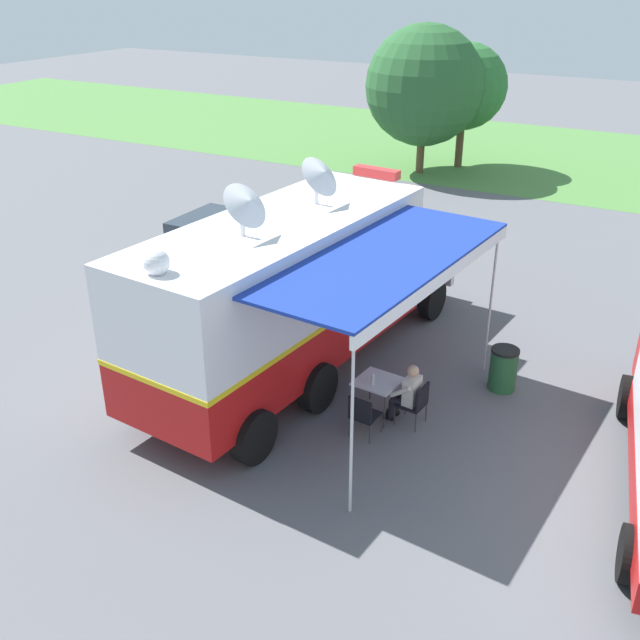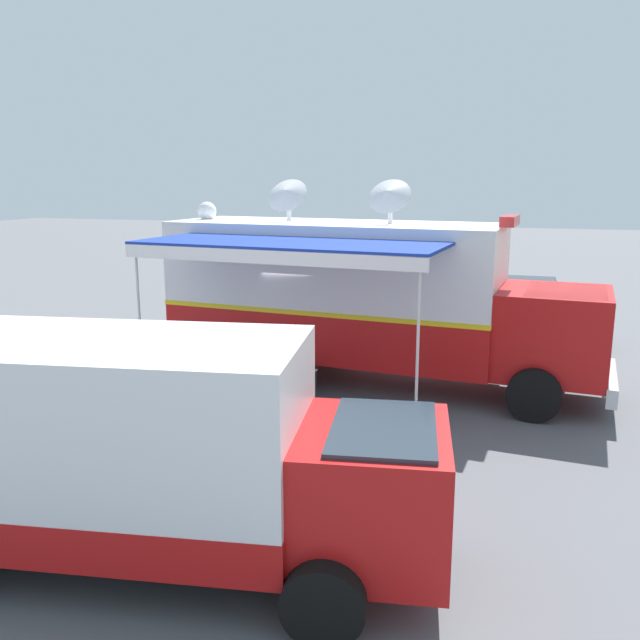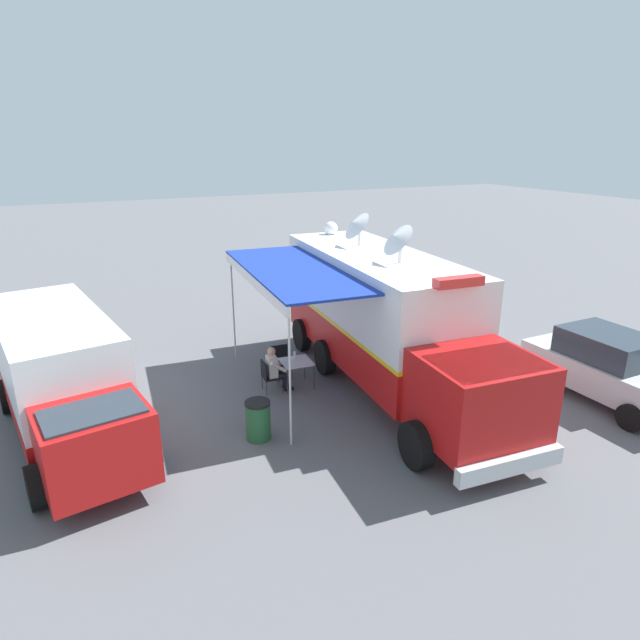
{
  "view_description": "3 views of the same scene",
  "coord_description": "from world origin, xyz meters",
  "px_view_note": "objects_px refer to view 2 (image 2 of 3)",
  "views": [
    {
      "loc": [
        7.16,
        -11.27,
        7.87
      ],
      "look_at": [
        0.79,
        0.17,
        1.5
      ],
      "focal_mm": 41.13,
      "sensor_mm": 36.0,
      "label": 1
    },
    {
      "loc": [
        13.97,
        4.0,
        4.43
      ],
      "look_at": [
        0.22,
        -0.26,
        1.35
      ],
      "focal_mm": 37.18,
      "sensor_mm": 36.0,
      "label": 2
    },
    {
      "loc": [
        7.57,
        12.06,
        6.42
      ],
      "look_at": [
        1.09,
        -1.19,
        1.43
      ],
      "focal_mm": 30.33,
      "sensor_mm": 36.0,
      "label": 3
    }
  ],
  "objects_px": {
    "folding_chair_at_table": "(276,395)",
    "support_truck": "(121,452)",
    "car_behind_truck": "(518,311)",
    "folding_table": "(291,375)",
    "trash_bin": "(375,431)",
    "command_truck": "(365,295)",
    "water_bottle": "(284,366)",
    "seated_responder": "(280,385)",
    "folding_chair_beside_table": "(249,381)"
  },
  "relations": [
    {
      "from": "folding_chair_at_table",
      "to": "support_truck",
      "type": "xyz_separation_m",
      "value": [
        4.83,
        -0.03,
        0.87
      ]
    },
    {
      "from": "folding_chair_at_table",
      "to": "car_behind_truck",
      "type": "height_order",
      "value": "car_behind_truck"
    },
    {
      "from": "folding_table",
      "to": "support_truck",
      "type": "relative_size",
      "value": 0.12
    },
    {
      "from": "folding_chair_at_table",
      "to": "trash_bin",
      "type": "bearing_deg",
      "value": 63.47
    },
    {
      "from": "car_behind_truck",
      "to": "trash_bin",
      "type": "bearing_deg",
      "value": -13.29
    },
    {
      "from": "command_truck",
      "to": "water_bottle",
      "type": "bearing_deg",
      "value": -27.58
    },
    {
      "from": "folding_table",
      "to": "car_behind_truck",
      "type": "bearing_deg",
      "value": 148.83
    },
    {
      "from": "command_truck",
      "to": "car_behind_truck",
      "type": "bearing_deg",
      "value": 145.74
    },
    {
      "from": "folding_chair_at_table",
      "to": "folding_table",
      "type": "bearing_deg",
      "value": 179.62
    },
    {
      "from": "command_truck",
      "to": "support_truck",
      "type": "xyz_separation_m",
      "value": [
        7.81,
        -0.99,
        -0.56
      ]
    },
    {
      "from": "folding_chair_at_table",
      "to": "trash_bin",
      "type": "xyz_separation_m",
      "value": [
        1.05,
        2.1,
        -0.06
      ]
    },
    {
      "from": "folding_table",
      "to": "folding_chair_at_table",
      "type": "distance_m",
      "value": 0.82
    },
    {
      "from": "command_truck",
      "to": "car_behind_truck",
      "type": "relative_size",
      "value": 2.29
    },
    {
      "from": "seated_responder",
      "to": "car_behind_truck",
      "type": "bearing_deg",
      "value": 151.01
    },
    {
      "from": "seated_responder",
      "to": "support_truck",
      "type": "relative_size",
      "value": 0.18
    },
    {
      "from": "folding_table",
      "to": "seated_responder",
      "type": "relative_size",
      "value": 0.69
    },
    {
      "from": "trash_bin",
      "to": "water_bottle",
      "type": "bearing_deg",
      "value": -129.72
    },
    {
      "from": "folding_chair_at_table",
      "to": "folding_chair_beside_table",
      "type": "height_order",
      "value": "same"
    },
    {
      "from": "trash_bin",
      "to": "support_truck",
      "type": "relative_size",
      "value": 0.13
    },
    {
      "from": "trash_bin",
      "to": "command_truck",
      "type": "bearing_deg",
      "value": -164.27
    },
    {
      "from": "folding_table",
      "to": "water_bottle",
      "type": "relative_size",
      "value": 3.86
    },
    {
      "from": "seated_responder",
      "to": "support_truck",
      "type": "bearing_deg",
      "value": -0.47
    },
    {
      "from": "seated_responder",
      "to": "trash_bin",
      "type": "xyz_separation_m",
      "value": [
        1.24,
        2.08,
        -0.2
      ]
    },
    {
      "from": "folding_chair_beside_table",
      "to": "command_truck",
      "type": "bearing_deg",
      "value": 141.64
    },
    {
      "from": "trash_bin",
      "to": "support_truck",
      "type": "xyz_separation_m",
      "value": [
        3.79,
        -2.12,
        0.93
      ]
    },
    {
      "from": "water_bottle",
      "to": "folding_chair_beside_table",
      "type": "xyz_separation_m",
      "value": [
        0.14,
        -0.69,
        -0.32
      ]
    },
    {
      "from": "folding_table",
      "to": "support_truck",
      "type": "bearing_deg",
      "value": -0.31
    },
    {
      "from": "trash_bin",
      "to": "car_behind_truck",
      "type": "xyz_separation_m",
      "value": [
        -8.71,
        2.06,
        0.42
      ]
    },
    {
      "from": "folding_chair_beside_table",
      "to": "water_bottle",
      "type": "bearing_deg",
      "value": 101.27
    },
    {
      "from": "car_behind_truck",
      "to": "seated_responder",
      "type": "bearing_deg",
      "value": -28.99
    },
    {
      "from": "folding_chair_at_table",
      "to": "support_truck",
      "type": "distance_m",
      "value": 4.91
    },
    {
      "from": "folding_chair_beside_table",
      "to": "support_truck",
      "type": "height_order",
      "value": "support_truck"
    },
    {
      "from": "command_truck",
      "to": "folding_table",
      "type": "distance_m",
      "value": 2.7
    },
    {
      "from": "folding_chair_at_table",
      "to": "seated_responder",
      "type": "relative_size",
      "value": 0.7
    },
    {
      "from": "water_bottle",
      "to": "folding_chair_at_table",
      "type": "relative_size",
      "value": 0.26
    },
    {
      "from": "water_bottle",
      "to": "car_behind_truck",
      "type": "height_order",
      "value": "car_behind_truck"
    },
    {
      "from": "folding_table",
      "to": "folding_chair_at_table",
      "type": "xyz_separation_m",
      "value": [
        0.8,
        -0.01,
        -0.16
      ]
    },
    {
      "from": "support_truck",
      "to": "car_behind_truck",
      "type": "bearing_deg",
      "value": 161.5
    },
    {
      "from": "seated_responder",
      "to": "car_behind_truck",
      "type": "xyz_separation_m",
      "value": [
        -7.47,
        4.14,
        0.23
      ]
    },
    {
      "from": "water_bottle",
      "to": "folding_chair_at_table",
      "type": "xyz_separation_m",
      "value": [
        0.83,
        0.16,
        -0.32
      ]
    },
    {
      "from": "folding_chair_at_table",
      "to": "car_behind_truck",
      "type": "relative_size",
      "value": 0.21
    },
    {
      "from": "command_truck",
      "to": "water_bottle",
      "type": "distance_m",
      "value": 2.67
    },
    {
      "from": "folding_chair_beside_table",
      "to": "folding_chair_at_table",
      "type": "bearing_deg",
      "value": 50.73
    },
    {
      "from": "folding_chair_beside_table",
      "to": "support_truck",
      "type": "xyz_separation_m",
      "value": [
        5.53,
        0.82,
        0.87
      ]
    },
    {
      "from": "water_bottle",
      "to": "folding_chair_beside_table",
      "type": "distance_m",
      "value": 0.77
    },
    {
      "from": "folding_table",
      "to": "water_bottle",
      "type": "bearing_deg",
      "value": -99.67
    },
    {
      "from": "water_bottle",
      "to": "folding_table",
      "type": "bearing_deg",
      "value": 80.33
    },
    {
      "from": "command_truck",
      "to": "trash_bin",
      "type": "height_order",
      "value": "command_truck"
    },
    {
      "from": "folding_chair_at_table",
      "to": "support_truck",
      "type": "bearing_deg",
      "value": -0.3
    },
    {
      "from": "folding_chair_at_table",
      "to": "command_truck",
      "type": "bearing_deg",
      "value": 162.03
    }
  ]
}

